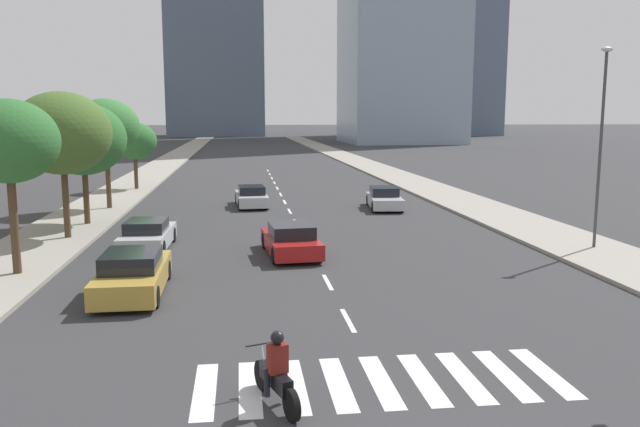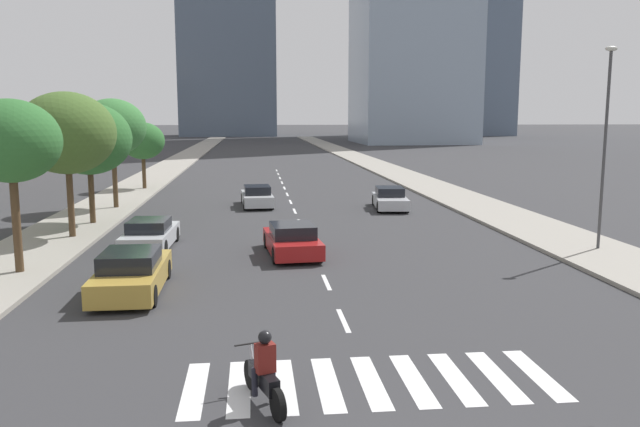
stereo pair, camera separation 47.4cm
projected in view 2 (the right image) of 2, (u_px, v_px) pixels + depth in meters
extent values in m
cube|color=gray|center=(477.00, 205.00, 38.71)|extent=(4.00, 260.00, 0.15)
cube|color=gray|center=(99.00, 211.00, 36.39)|extent=(4.00, 260.00, 0.15)
cube|color=silver|center=(194.00, 389.00, 12.75)|extent=(0.45, 2.72, 0.01)
cube|color=silver|center=(239.00, 387.00, 12.85)|extent=(0.45, 2.72, 0.01)
cube|color=silver|center=(284.00, 385.00, 12.94)|extent=(0.45, 2.72, 0.01)
cube|color=silver|center=(327.00, 383.00, 13.03)|extent=(0.45, 2.72, 0.01)
cube|color=silver|center=(371.00, 381.00, 13.13)|extent=(0.45, 2.72, 0.01)
cube|color=silver|center=(413.00, 380.00, 13.22)|extent=(0.45, 2.72, 0.01)
cube|color=silver|center=(455.00, 378.00, 13.31)|extent=(0.45, 2.72, 0.01)
cube|color=silver|center=(496.00, 376.00, 13.41)|extent=(0.45, 2.72, 0.01)
cube|color=silver|center=(537.00, 374.00, 13.50)|extent=(0.45, 2.72, 0.01)
cube|color=silver|center=(343.00, 320.00, 17.06)|extent=(0.14, 2.00, 0.01)
cube|color=silver|center=(326.00, 282.00, 20.99)|extent=(0.14, 2.00, 0.01)
cube|color=silver|center=(315.00, 256.00, 24.92)|extent=(0.14, 2.00, 0.01)
cube|color=silver|center=(306.00, 237.00, 28.85)|extent=(0.14, 2.00, 0.01)
cube|color=silver|center=(300.00, 222.00, 32.79)|extent=(0.14, 2.00, 0.01)
cube|color=silver|center=(295.00, 211.00, 36.72)|extent=(0.14, 2.00, 0.01)
cube|color=silver|center=(291.00, 202.00, 40.65)|extent=(0.14, 2.00, 0.01)
cube|color=silver|center=(287.00, 194.00, 44.58)|extent=(0.14, 2.00, 0.01)
cube|color=silver|center=(284.00, 188.00, 48.51)|extent=(0.14, 2.00, 0.01)
cube|color=silver|center=(282.00, 183.00, 52.44)|extent=(0.14, 2.00, 0.01)
cube|color=silver|center=(280.00, 178.00, 56.38)|extent=(0.14, 2.00, 0.01)
cube|color=silver|center=(278.00, 174.00, 60.31)|extent=(0.14, 2.00, 0.01)
cube|color=silver|center=(277.00, 170.00, 64.24)|extent=(0.14, 2.00, 0.01)
cylinder|color=black|center=(251.00, 374.00, 12.75)|extent=(0.31, 0.61, 0.60)
cylinder|color=black|center=(278.00, 405.00, 11.40)|extent=(0.31, 0.61, 0.60)
cube|color=black|center=(264.00, 378.00, 12.04)|extent=(0.59, 1.21, 0.32)
cylinder|color=#B2B2B7|center=(253.00, 362.00, 12.62)|extent=(0.16, 0.32, 0.67)
cylinder|color=black|center=(252.00, 343.00, 12.61)|extent=(0.67, 0.26, 0.04)
cube|color=maroon|center=(265.00, 358.00, 11.89)|extent=(0.42, 0.34, 0.55)
sphere|color=black|center=(265.00, 337.00, 11.83)|extent=(0.26, 0.26, 0.26)
cylinder|color=black|center=(255.00, 382.00, 11.98)|extent=(0.15, 0.15, 0.55)
cylinder|color=black|center=(273.00, 379.00, 12.13)|extent=(0.15, 0.15, 0.55)
cube|color=#B28E38|center=(132.00, 277.00, 19.73)|extent=(1.88, 4.80, 0.69)
cube|color=black|center=(130.00, 259.00, 19.40)|extent=(1.64, 2.16, 0.52)
cylinder|color=black|center=(116.00, 270.00, 21.26)|extent=(0.22, 0.64, 0.64)
cylinder|color=black|center=(167.00, 269.00, 21.45)|extent=(0.22, 0.64, 0.64)
cylinder|color=black|center=(92.00, 298.00, 18.07)|extent=(0.22, 0.64, 0.64)
cylinder|color=black|center=(152.00, 296.00, 18.25)|extent=(0.22, 0.64, 0.64)
cube|color=maroon|center=(292.00, 243.00, 25.12)|extent=(2.22, 4.45, 0.60)
cube|color=black|center=(293.00, 230.00, 24.82)|extent=(1.79, 2.07, 0.50)
cylinder|color=black|center=(267.00, 240.00, 26.40)|extent=(0.27, 0.66, 0.64)
cylinder|color=black|center=(306.00, 239.00, 26.72)|extent=(0.27, 0.66, 0.64)
cylinder|color=black|center=(276.00, 255.00, 23.56)|extent=(0.27, 0.66, 0.64)
cylinder|color=black|center=(320.00, 254.00, 23.88)|extent=(0.27, 0.66, 0.64)
cube|color=#B7BABF|center=(390.00, 201.00, 37.58)|extent=(2.20, 4.58, 0.60)
cube|color=black|center=(390.00, 191.00, 37.71)|extent=(1.75, 2.14, 0.51)
cylinder|color=black|center=(407.00, 207.00, 36.12)|extent=(0.28, 0.66, 0.64)
cylinder|color=black|center=(379.00, 207.00, 36.11)|extent=(0.28, 0.66, 0.64)
cylinder|color=black|center=(400.00, 200.00, 39.09)|extent=(0.28, 0.66, 0.64)
cylinder|color=black|center=(374.00, 200.00, 39.08)|extent=(0.28, 0.66, 0.64)
cube|color=#B7BABF|center=(257.00, 198.00, 38.69)|extent=(2.00, 4.54, 0.63)
cube|color=black|center=(257.00, 190.00, 38.39)|extent=(1.64, 2.09, 0.49)
cylinder|color=black|center=(243.00, 198.00, 40.06)|extent=(0.26, 0.65, 0.64)
cylinder|color=black|center=(268.00, 198.00, 40.32)|extent=(0.26, 0.65, 0.64)
cylinder|color=black|center=(246.00, 205.00, 37.12)|extent=(0.26, 0.65, 0.64)
cylinder|color=black|center=(272.00, 204.00, 37.37)|extent=(0.26, 0.65, 0.64)
cube|color=#B7BABF|center=(151.00, 237.00, 26.30)|extent=(1.92, 4.46, 0.63)
cube|color=black|center=(149.00, 225.00, 26.00)|extent=(1.62, 2.04, 0.47)
cylinder|color=black|center=(139.00, 234.00, 27.74)|extent=(0.24, 0.65, 0.64)
cylinder|color=black|center=(176.00, 234.00, 27.85)|extent=(0.24, 0.65, 0.64)
cylinder|color=black|center=(123.00, 248.00, 24.79)|extent=(0.24, 0.65, 0.64)
cylinder|color=black|center=(164.00, 248.00, 24.90)|extent=(0.24, 0.65, 0.64)
cylinder|color=#3F3F42|center=(604.00, 152.00, 25.10)|extent=(0.12, 0.12, 7.78)
ellipsoid|color=beige|center=(611.00, 49.00, 24.50)|extent=(0.50, 0.24, 0.20)
cylinder|color=#4C3823|center=(17.00, 226.00, 21.60)|extent=(0.28, 0.28, 3.16)
ellipsoid|color=#2D662D|center=(10.00, 141.00, 21.16)|extent=(3.29, 3.29, 2.80)
cylinder|color=#4C3823|center=(71.00, 204.00, 28.02)|extent=(0.28, 0.28, 2.89)
ellipsoid|color=#426028|center=(66.00, 133.00, 27.55)|extent=(4.21, 4.21, 3.58)
cylinder|color=#4C3823|center=(92.00, 198.00, 31.67)|extent=(0.28, 0.28, 2.53)
ellipsoid|color=#2D662D|center=(89.00, 139.00, 31.23)|extent=(4.18, 4.18, 3.55)
cylinder|color=#4C3823|center=(115.00, 181.00, 37.04)|extent=(0.28, 0.28, 3.14)
ellipsoid|color=#387538|center=(112.00, 127.00, 36.57)|extent=(3.84, 3.84, 3.26)
cylinder|color=#4C3823|center=(144.00, 173.00, 46.93)|extent=(0.28, 0.28, 2.23)
ellipsoid|color=#2D662D|center=(143.00, 141.00, 46.57)|extent=(3.19, 3.19, 2.71)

